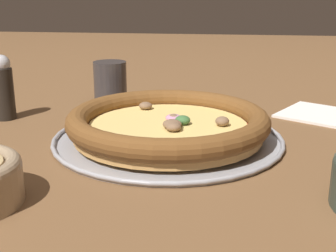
{
  "coord_description": "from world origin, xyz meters",
  "views": [
    {
      "loc": [
        0.08,
        -0.63,
        0.22
      ],
      "look_at": [
        0.0,
        0.0,
        0.02
      ],
      "focal_mm": 50.0,
      "sensor_mm": 36.0,
      "label": 1
    }
  ],
  "objects_px": {
    "napkin": "(325,114)",
    "pepper_shaker": "(3,87)",
    "pizza_tray": "(168,139)",
    "drinking_cup": "(110,82)",
    "pizza": "(168,123)"
  },
  "relations": [
    {
      "from": "drinking_cup",
      "to": "pepper_shaker",
      "type": "relative_size",
      "value": 0.72
    },
    {
      "from": "pizza_tray",
      "to": "pizza",
      "type": "relative_size",
      "value": 1.14
    },
    {
      "from": "napkin",
      "to": "pizza_tray",
      "type": "bearing_deg",
      "value": -146.4
    },
    {
      "from": "pizza_tray",
      "to": "napkin",
      "type": "bearing_deg",
      "value": 33.6
    },
    {
      "from": "drinking_cup",
      "to": "napkin",
      "type": "relative_size",
      "value": 0.43
    },
    {
      "from": "pizza_tray",
      "to": "pizza",
      "type": "distance_m",
      "value": 0.02
    },
    {
      "from": "pizza",
      "to": "pepper_shaker",
      "type": "xyz_separation_m",
      "value": [
        -0.29,
        0.08,
        0.03
      ]
    },
    {
      "from": "pizza",
      "to": "drinking_cup",
      "type": "relative_size",
      "value": 3.71
    },
    {
      "from": "pizza",
      "to": "pepper_shaker",
      "type": "distance_m",
      "value": 0.3
    },
    {
      "from": "pizza_tray",
      "to": "drinking_cup",
      "type": "bearing_deg",
      "value": 122.31
    },
    {
      "from": "pizza_tray",
      "to": "napkin",
      "type": "distance_m",
      "value": 0.3
    },
    {
      "from": "pizza",
      "to": "drinking_cup",
      "type": "xyz_separation_m",
      "value": [
        -0.14,
        0.22,
        0.01
      ]
    },
    {
      "from": "napkin",
      "to": "pepper_shaker",
      "type": "bearing_deg",
      "value": -171.16
    },
    {
      "from": "napkin",
      "to": "pepper_shaker",
      "type": "relative_size",
      "value": 1.68
    },
    {
      "from": "pizza_tray",
      "to": "pepper_shaker",
      "type": "height_order",
      "value": "pepper_shaker"
    }
  ]
}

